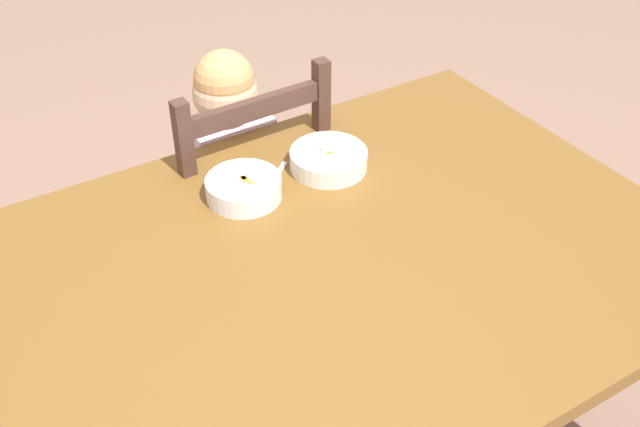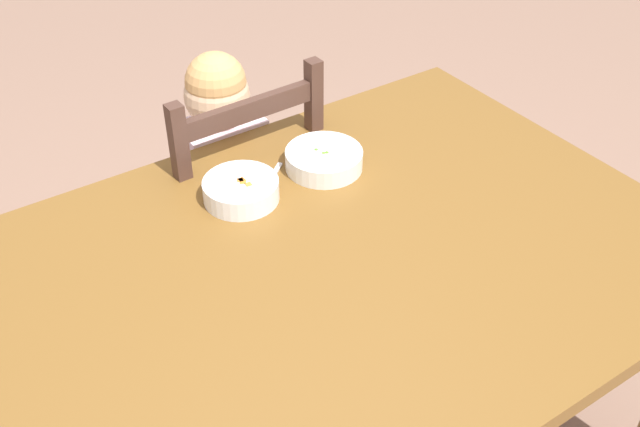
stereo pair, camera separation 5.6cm
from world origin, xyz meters
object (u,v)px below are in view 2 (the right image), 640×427
at_px(dining_chair, 232,218).
at_px(child_figure, 228,168).
at_px(dining_table, 330,289).
at_px(spoon, 267,184).
at_px(bowl_of_carrots, 241,190).
at_px(bowl_of_peas, 324,159).

xyz_separation_m(dining_chair, child_figure, (-0.00, -0.00, 0.18)).
distance_m(dining_table, spoon, 0.31).
bearing_deg(child_figure, spoon, -97.90).
bearing_deg(bowl_of_carrots, bowl_of_peas, 0.01).
bearing_deg(child_figure, bowl_of_peas, -68.76).
bearing_deg(bowl_of_peas, child_figure, 111.24).
distance_m(child_figure, bowl_of_carrots, 0.35).
bearing_deg(dining_chair, child_figure, -103.65).
xyz_separation_m(dining_chair, bowl_of_peas, (0.11, -0.30, 0.32)).
relative_size(dining_table, child_figure, 1.59).
xyz_separation_m(child_figure, bowl_of_peas, (0.11, -0.29, 0.15)).
bearing_deg(bowl_of_peas, dining_table, -122.14).
distance_m(dining_table, bowl_of_carrots, 0.31).
bearing_deg(spoon, dining_chair, 81.99).
height_order(bowl_of_peas, spoon, bowl_of_peas).
relative_size(child_figure, bowl_of_peas, 5.11).
relative_size(dining_chair, bowl_of_carrots, 5.46).
relative_size(dining_table, spoon, 12.71).
bearing_deg(child_figure, bowl_of_carrots, -111.24).
bearing_deg(dining_chair, bowl_of_carrots, -111.12).
height_order(dining_chair, bowl_of_peas, dining_chair).
xyz_separation_m(child_figure, spoon, (-0.04, -0.28, 0.13)).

